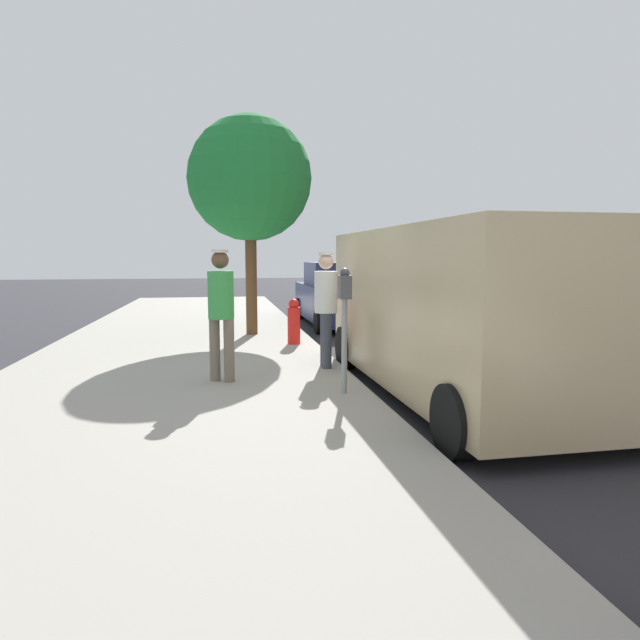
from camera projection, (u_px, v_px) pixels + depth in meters
name	position (u px, v px, depth m)	size (l,w,h in m)	color
ground_plane	(428.00, 387.00, 7.69)	(80.00, 80.00, 0.00)	#2D2D33
sidewalk_slab	(168.00, 393.00, 7.06)	(5.00, 32.00, 0.15)	#9E998E
parking_meter_near	(345.00, 309.00, 6.64)	(0.14, 0.18, 1.52)	gray
pedestrian_in_green	(221.00, 306.00, 7.28)	(0.34, 0.34, 1.74)	#726656
pedestrian_in_white	(326.00, 302.00, 8.23)	(0.34, 0.36, 1.71)	#383D47
parked_van	(458.00, 308.00, 7.01)	(2.19, 5.23, 2.15)	tan
parked_sedan_behind	(340.00, 297.00, 14.70)	(1.95, 4.40, 1.65)	navy
street_tree	(250.00, 179.00, 11.51)	(2.58, 2.58, 4.56)	brown
fire_hydrant	(294.00, 322.00, 10.50)	(0.24, 0.24, 0.86)	red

